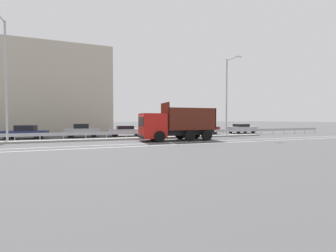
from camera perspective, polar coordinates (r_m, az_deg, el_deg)
ground_plane at (r=21.55m, az=-6.12°, el=-3.87°), size 320.00×320.00×0.00m
lane_strip_0 at (r=20.77m, az=4.45°, el=-4.07°), size 56.60×0.16×0.01m
lane_strip_1 at (r=19.27m, az=6.55°, el=-4.52°), size 56.60×0.16×0.01m
median_island at (r=23.81m, az=-7.52°, el=-3.12°), size 31.13×1.10×0.18m
median_guardrail at (r=25.12m, az=-8.23°, el=-1.77°), size 56.60×0.09×0.78m
dump_truck at (r=21.96m, az=-0.05°, el=-0.20°), size 7.61×2.99×3.70m
median_road_sign at (r=25.81m, az=5.86°, el=-0.10°), size 0.66×0.16×2.48m
street_lamp_0 at (r=24.28m, az=-36.01°, el=10.30°), size 0.70×2.64×10.61m
street_lamp_1 at (r=28.36m, az=14.88°, el=7.94°), size 0.71×2.34×9.38m
parked_car_2 at (r=28.40m, az=-32.54°, el=-1.31°), size 4.47×2.06×1.46m
parked_car_3 at (r=27.96m, az=-20.91°, el=-1.09°), size 3.91×1.93×1.56m
parked_car_4 at (r=28.27m, az=-10.59°, el=-1.18°), size 4.61×1.86×1.30m
parked_car_5 at (r=29.86m, az=1.45°, el=-0.81°), size 3.90×1.98×1.56m
parked_car_6 at (r=31.88m, az=9.27°, el=-0.62°), size 3.99×2.12×1.61m
parked_car_7 at (r=35.27m, az=18.20°, el=-0.58°), size 4.32×2.00×1.39m
background_building_0 at (r=40.89m, az=-28.03°, el=7.34°), size 18.43×14.57×12.46m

